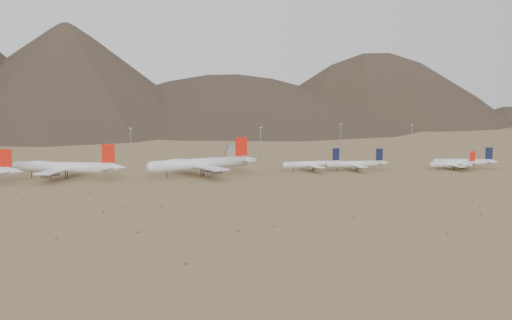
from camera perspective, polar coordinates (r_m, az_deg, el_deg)
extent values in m
plane|color=olive|center=(371.55, -3.28, -2.06)|extent=(3000.00, 3000.00, 0.00)
cone|color=silver|center=(392.56, -20.61, -0.94)|extent=(11.23, 8.39, 5.19)
cube|color=silver|center=(394.66, -21.18, -0.90)|extent=(11.53, 19.97, 0.35)
cube|color=red|center=(394.40, -21.37, 0.17)|extent=(6.98, 3.03, 10.23)
cylinder|color=silver|center=(403.07, -16.67, -0.61)|extent=(58.65, 27.31, 6.24)
sphere|color=silver|center=(416.41, -20.46, -0.53)|extent=(6.11, 6.11, 6.11)
cone|color=silver|center=(390.31, -12.15, -0.63)|extent=(12.16, 9.11, 5.62)
cube|color=silver|center=(403.67, -16.82, -0.74)|extent=(28.72, 55.17, 0.78)
cube|color=silver|center=(391.95, -12.81, -0.60)|extent=(12.56, 21.59, 0.37)
cube|color=red|center=(391.54, -13.00, 0.57)|extent=(7.54, 3.32, 11.07)
cylinder|color=black|center=(412.83, -19.32, -1.28)|extent=(0.40, 0.40, 4.23)
cylinder|color=black|center=(404.61, -16.40, -1.32)|extent=(0.50, 0.50, 4.23)
cylinder|color=black|center=(401.79, -16.58, -1.38)|extent=(0.50, 0.50, 4.23)
ellipsoid|color=silver|center=(409.59, -18.68, -0.33)|extent=(19.72, 11.25, 3.74)
cylinder|color=slate|center=(413.87, -16.18, -0.77)|extent=(6.64, 4.77, 2.81)
cylinder|color=slate|center=(393.89, -17.48, -1.15)|extent=(6.64, 4.77, 2.81)
cylinder|color=slate|center=(422.93, -15.64, -0.61)|extent=(6.64, 4.77, 2.81)
cylinder|color=slate|center=(384.98, -18.11, -1.34)|extent=(6.64, 4.77, 2.81)
cylinder|color=silver|center=(401.35, -4.97, -0.32)|extent=(63.72, 28.04, 6.74)
sphere|color=silver|center=(387.44, -9.25, -0.61)|extent=(6.60, 6.60, 6.60)
cone|color=silver|center=(419.34, -0.55, 0.05)|extent=(13.08, 9.62, 6.06)
cube|color=silver|center=(400.87, -5.14, -0.47)|extent=(29.71, 59.83, 0.84)
cube|color=silver|center=(416.59, -1.16, 0.03)|extent=(13.09, 23.37, 0.40)
cube|color=red|center=(415.08, -1.31, 1.21)|extent=(8.19, 3.39, 11.95)
cylinder|color=black|center=(392.07, -7.92, -1.34)|extent=(0.43, 0.43, 4.56)
cylinder|color=black|center=(404.10, -4.91, -1.08)|extent=(0.54, 0.54, 4.56)
cylinder|color=black|center=(401.15, -4.69, -1.13)|extent=(0.54, 0.54, 4.56)
ellipsoid|color=silver|center=(393.64, -7.16, -0.20)|extent=(21.35, 11.70, 4.04)
cylinder|color=slate|center=(411.64, -5.90, -0.54)|extent=(7.16, 5.03, 3.03)
cylinder|color=slate|center=(390.57, -4.33, -0.89)|extent=(7.16, 5.03, 3.03)
cylinder|color=slate|center=(421.22, -6.56, -0.40)|extent=(7.16, 5.03, 3.03)
cylinder|color=slate|center=(381.19, -3.56, -1.05)|extent=(7.16, 5.03, 3.03)
cylinder|color=silver|center=(425.72, 5.00, -0.37)|extent=(37.88, 7.48, 4.09)
sphere|color=silver|center=(418.66, 2.64, -0.46)|extent=(4.01, 4.01, 4.01)
cone|color=silver|center=(434.43, 7.56, -0.22)|extent=(7.08, 4.28, 3.68)
cube|color=silver|center=(425.49, 4.91, -0.45)|extent=(8.92, 32.69, 0.51)
cube|color=silver|center=(433.12, 7.20, -0.22)|extent=(4.49, 12.52, 0.25)
cube|color=black|center=(432.21, 7.12, 0.52)|extent=(4.91, 0.81, 8.07)
cylinder|color=black|center=(421.11, 3.35, -0.90)|extent=(0.43, 0.43, 2.80)
cylinder|color=black|center=(427.35, 5.04, -0.81)|extent=(0.54, 0.54, 2.80)
cylinder|color=black|center=(425.49, 5.15, -0.84)|extent=(0.54, 0.54, 2.80)
cylinder|color=slate|center=(433.87, 4.44, -0.45)|extent=(3.92, 2.17, 1.84)
cylinder|color=slate|center=(417.38, 5.40, -0.72)|extent=(3.92, 2.17, 1.84)
cylinder|color=silver|center=(431.55, 8.84, -0.34)|extent=(36.86, 4.16, 4.00)
sphere|color=silver|center=(425.10, 6.53, -0.41)|extent=(3.92, 3.92, 3.92)
cone|color=silver|center=(439.54, 11.34, -0.23)|extent=(6.65, 3.63, 3.60)
cube|color=silver|center=(431.34, 8.75, -0.42)|extent=(6.03, 31.60, 0.50)
cube|color=silver|center=(438.33, 10.99, -0.23)|extent=(3.37, 12.01, 0.24)
cube|color=black|center=(437.46, 10.91, 0.49)|extent=(4.79, 0.38, 7.89)
cylinder|color=black|center=(427.35, 7.22, -0.84)|extent=(0.42, 0.42, 2.74)
cylinder|color=black|center=(433.13, 8.87, -0.77)|extent=(0.53, 0.53, 2.74)
cylinder|color=black|center=(431.29, 8.97, -0.80)|extent=(0.53, 0.53, 2.74)
cylinder|color=slate|center=(439.63, 8.32, -0.42)|extent=(3.69, 1.82, 1.80)
cylinder|color=slate|center=(423.31, 9.18, -0.69)|extent=(3.69, 1.82, 1.80)
cylinder|color=silver|center=(451.90, 17.13, -0.34)|extent=(31.23, 3.50, 3.39)
sphere|color=silver|center=(444.21, 15.39, -0.40)|extent=(3.32, 3.32, 3.32)
cone|color=silver|center=(460.96, 19.00, -0.25)|extent=(5.63, 3.07, 3.05)
cube|color=silver|center=(451.64, 17.06, -0.41)|extent=(5.09, 26.78, 0.42)
cube|color=silver|center=(459.62, 18.74, -0.25)|extent=(2.84, 10.18, 0.20)
cube|color=red|center=(458.82, 18.69, 0.33)|extent=(4.06, 0.32, 6.69)
cylinder|color=black|center=(446.80, 15.91, -0.75)|extent=(0.36, 0.36, 2.32)
cylinder|color=black|center=(453.26, 17.13, -0.69)|extent=(0.45, 0.45, 2.32)
cylinder|color=black|center=(451.81, 17.24, -0.71)|extent=(0.45, 0.45, 2.32)
cylinder|color=slate|center=(458.16, 16.58, -0.41)|extent=(3.13, 1.54, 1.53)
cylinder|color=slate|center=(445.33, 17.54, -0.62)|extent=(3.13, 1.54, 1.53)
cylinder|color=silver|center=(460.39, 17.92, -0.16)|extent=(36.80, 14.96, 4.05)
sphere|color=silver|center=(456.31, 15.65, -0.14)|extent=(3.97, 3.97, 3.97)
cone|color=silver|center=(465.77, 20.42, -0.14)|extent=(7.49, 5.48, 3.64)
cube|color=silver|center=(460.28, 17.83, -0.23)|extent=(15.20, 32.29, 0.51)
cube|color=silver|center=(464.94, 20.07, -0.12)|extent=(6.82, 12.59, 0.24)
cube|color=black|center=(464.19, 20.00, 0.57)|extent=(4.74, 1.79, 7.99)
cylinder|color=black|center=(457.83, 16.32, -0.57)|extent=(0.43, 0.43, 2.77)
cylinder|color=black|center=(461.91, 17.97, -0.56)|extent=(0.53, 0.53, 2.77)
cylinder|color=black|center=(459.96, 18.03, -0.59)|extent=(0.53, 0.53, 2.77)
cylinder|color=slate|center=(469.03, 17.57, -0.23)|extent=(4.10, 2.85, 1.82)
cylinder|color=slate|center=(451.75, 18.09, -0.48)|extent=(4.10, 2.85, 1.82)
cube|color=gray|center=(493.63, -2.24, 0.45)|extent=(8.00, 8.00, 8.00)
cube|color=slate|center=(493.08, -2.24, 1.15)|extent=(6.00, 6.00, 4.00)
cylinder|color=gray|center=(487.53, -11.06, 1.27)|extent=(0.50, 0.50, 25.00)
cube|color=gray|center=(486.63, -11.10, 2.77)|extent=(2.00, 0.60, 0.80)
cylinder|color=gray|center=(491.53, 0.42, 1.43)|extent=(0.50, 0.50, 25.00)
cube|color=gray|center=(490.64, 0.42, 2.92)|extent=(2.00, 0.60, 0.80)
cylinder|color=gray|center=(548.03, 7.54, 1.86)|extent=(0.50, 0.50, 25.00)
cube|color=gray|center=(547.23, 7.56, 3.20)|extent=(2.00, 0.60, 0.80)
cylinder|color=gray|center=(545.56, 13.66, 1.72)|extent=(0.50, 0.50, 25.00)
cube|color=gray|center=(544.76, 13.69, 3.06)|extent=(2.00, 0.60, 0.80)
ellipsoid|color=brown|center=(272.21, 8.69, -5.08)|extent=(0.95, 0.95, 0.56)
ellipsoid|color=brown|center=(345.76, -14.56, -2.81)|extent=(0.81, 0.81, 0.66)
ellipsoid|color=brown|center=(243.07, -17.36, -6.66)|extent=(0.84, 0.84, 0.53)
ellipsoid|color=brown|center=(252.96, 1.62, -5.87)|extent=(0.73, 0.73, 0.59)
ellipsoid|color=brown|center=(280.92, 20.30, -5.07)|extent=(0.53, 0.53, 0.35)
ellipsoid|color=brown|center=(244.45, -1.54, -6.28)|extent=(0.93, 0.93, 0.72)
ellipsoid|color=brown|center=(386.80, 17.66, -1.97)|extent=(0.89, 0.89, 0.61)
ellipsoid|color=brown|center=(308.56, 16.63, -3.94)|extent=(0.79, 0.79, 0.57)
ellipsoid|color=brown|center=(327.60, 9.11, -3.19)|extent=(0.92, 0.92, 0.55)
ellipsoid|color=brown|center=(333.26, -19.97, -3.31)|extent=(1.07, 1.07, 0.70)
ellipsoid|color=brown|center=(200.64, -6.22, -9.09)|extent=(1.09, 1.09, 0.70)
ellipsoid|color=brown|center=(290.56, -13.44, -4.44)|extent=(1.08, 1.08, 0.86)
ellipsoid|color=brown|center=(312.02, 19.27, -3.92)|extent=(0.75, 0.75, 0.60)
ellipsoid|color=brown|center=(295.49, -8.45, -4.19)|extent=(0.83, 0.83, 0.59)
ellipsoid|color=brown|center=(374.86, -21.19, -2.37)|extent=(0.52, 0.52, 0.33)
ellipsoid|color=brown|center=(299.59, -11.80, -4.11)|extent=(0.81, 0.81, 0.58)
ellipsoid|color=brown|center=(246.60, -10.50, -6.27)|extent=(0.95, 0.95, 0.75)
ellipsoid|color=brown|center=(250.73, 16.67, -6.25)|extent=(1.00, 1.00, 0.52)
ellipsoid|color=brown|center=(370.27, -5.79, -2.08)|extent=(0.68, 0.68, 0.40)
ellipsoid|color=brown|center=(284.75, -18.66, -4.85)|extent=(0.63, 0.63, 0.46)
ellipsoid|color=brown|center=(293.27, 19.36, -4.55)|extent=(1.09, 1.09, 0.55)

